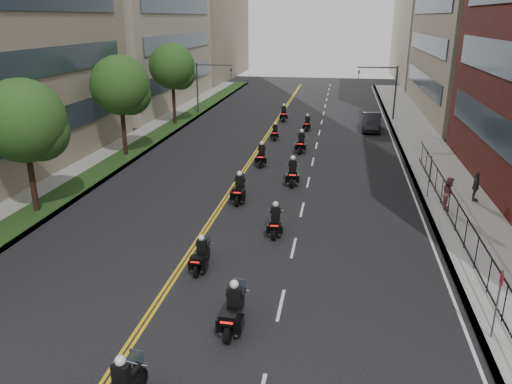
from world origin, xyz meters
TOP-DOWN VIEW (x-y plane):
  - sidewalk_right at (12.00, 25.00)m, footprint 4.00×90.00m
  - sidewalk_left at (-12.00, 25.00)m, footprint 4.00×90.00m
  - grass_strip at (-11.20, 25.00)m, footprint 2.00×90.00m
  - building_left_far at (-22.00, 78.00)m, footprint 16.00×28.00m
  - iron_fence at (11.00, 12.00)m, footprint 0.05×28.00m
  - street_trees at (-11.05, 18.61)m, footprint 4.40×38.40m
  - traffic_signal_right at (9.54, 42.00)m, footprint 4.09×0.20m
  - traffic_signal_left at (-9.54, 42.00)m, footprint 4.09×0.20m
  - motorcycle_1 at (1.77, 3.23)m, footprint 0.57×2.47m
  - motorcycle_2 at (-0.49, 7.23)m, footprint 0.49×2.11m
  - motorcycle_3 at (2.14, 11.44)m, footprint 0.60×2.28m
  - motorcycle_4 at (-0.53, 15.66)m, footprint 0.61×2.49m
  - motorcycle_5 at (2.20, 19.44)m, footprint 0.69×2.54m
  - motorcycle_6 at (-0.45, 23.40)m, footprint 0.63×2.40m
  - motorcycle_7 at (2.08, 27.65)m, footprint 0.57×2.50m
  - motorcycle_8 at (-0.55, 31.62)m, footprint 0.55×2.07m
  - motorcycle_9 at (1.99, 35.92)m, footprint 0.49×2.10m
  - motorcycle_10 at (-0.76, 40.12)m, footprint 0.68×2.40m
  - parked_sedan at (8.00, 36.95)m, footprint 1.89×4.94m
  - pedestrian_b at (11.20, 16.15)m, footprint 0.81×0.98m
  - pedestrian_c at (12.97, 17.70)m, footprint 0.59×1.06m

SIDE VIEW (x-z plane):
  - sidewalk_right at x=12.00m, z-range 0.00..0.15m
  - sidewalk_left at x=-12.00m, z-range 0.00..0.15m
  - grass_strip at x=-11.20m, z-range 0.15..0.19m
  - motorcycle_8 at x=-0.55m, z-range -0.16..1.37m
  - motorcycle_9 at x=1.99m, z-range -0.16..1.39m
  - motorcycle_2 at x=-0.49m, z-range -0.16..1.40m
  - motorcycle_3 at x=2.14m, z-range -0.18..1.50m
  - motorcycle_6 at x=-0.45m, z-range -0.19..1.58m
  - motorcycle_10 at x=-0.76m, z-range -0.19..1.59m
  - motorcycle_1 at x=1.77m, z-range -0.19..1.63m
  - motorcycle_4 at x=-0.53m, z-range -0.19..1.65m
  - motorcycle_7 at x=2.08m, z-range -0.19..1.65m
  - motorcycle_5 at x=2.20m, z-range -0.20..1.68m
  - parked_sedan at x=8.00m, z-range 0.00..1.61m
  - iron_fence at x=11.00m, z-range 0.15..1.65m
  - pedestrian_c at x=12.97m, z-range 0.15..1.86m
  - pedestrian_b at x=11.20m, z-range 0.15..1.97m
  - traffic_signal_right at x=9.54m, z-range 0.90..6.50m
  - traffic_signal_left at x=-9.54m, z-range 0.90..6.50m
  - street_trees at x=-11.05m, z-range 1.14..9.12m
  - building_left_far at x=-22.00m, z-range 0.00..26.00m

